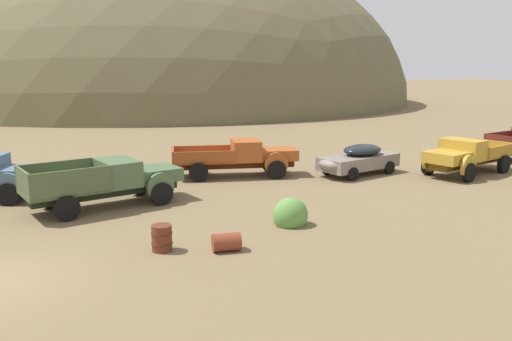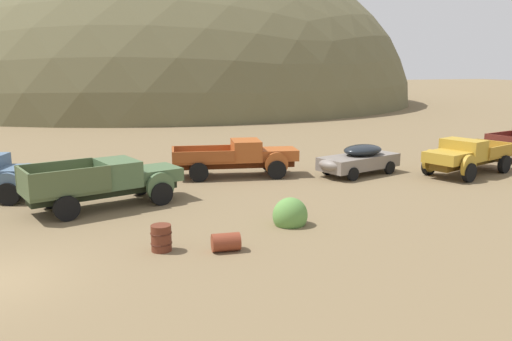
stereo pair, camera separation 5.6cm
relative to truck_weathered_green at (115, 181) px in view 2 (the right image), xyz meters
The scene contains 8 objects.
hill_distant 58.95m from the truck_weathered_green, 77.67° to the left, with size 70.45×63.33×45.35m, color brown.
truck_weathered_green is the anchor object (origin of this frame).
truck_oxide_orange 7.79m from the truck_weathered_green, 29.21° to the left, with size 6.67×3.15×1.89m.
car_primer_gray 12.70m from the truck_weathered_green, ahead, with size 5.06×3.12×1.57m.
truck_mustard 17.75m from the truck_weathered_green, ahead, with size 6.17×4.05×1.89m.
oil_drum_tipped 7.34m from the truck_weathered_green, 66.88° to the right, with size 0.93×0.65×0.57m.
oil_drum_spare 6.16m from the truck_weathered_green, 80.99° to the right, with size 0.68×0.68×0.84m.
bush_near_barrel 7.56m from the truck_weathered_green, 40.02° to the right, with size 1.29×1.17×1.31m.
Camera 2 is at (2.58, -14.79, 5.76)m, focal length 36.87 mm.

